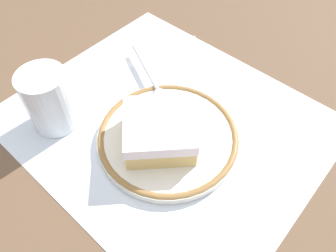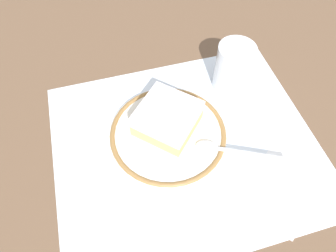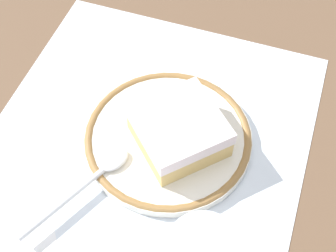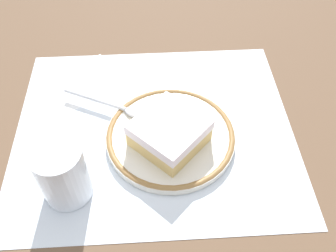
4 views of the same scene
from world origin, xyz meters
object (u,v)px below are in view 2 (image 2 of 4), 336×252
Objects in this scene: spoon at (226,150)px; napkin at (283,185)px; plate at (168,134)px; cake_slice at (167,118)px; cup at (233,70)px.

spoon is 1.03× the size of napkin.
napkin is at bearing 131.13° from spoon.
plate is 0.03m from cake_slice.
cup is 0.66× the size of napkin.
cup is (-0.06, -0.14, 0.02)m from spoon.
plate is 0.20m from napkin.
napkin is at bearing 90.47° from cup.
cake_slice reaches higher than plate.
spoon is at bearing 65.49° from cup.
cup is at bearing -114.51° from spoon.
spoon is 0.10m from napkin.
napkin is (-0.15, 0.13, -0.01)m from plate.
cake_slice is at bearing 25.58° from cup.
cake_slice is at bearing -42.91° from spoon.
spoon is at bearing -48.87° from napkin.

